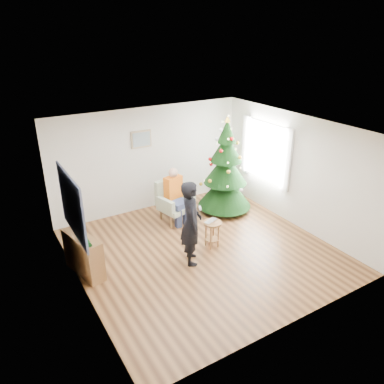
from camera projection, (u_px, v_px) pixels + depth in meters
floor at (203, 251)px, 7.87m from camera, size 5.00×5.00×0.00m
ceiling at (204, 129)px, 6.82m from camera, size 5.00×5.00×0.00m
wall_back at (149, 159)px, 9.31m from camera, size 5.00×0.00×5.00m
wall_front at (297, 255)px, 5.39m from camera, size 5.00×0.00×5.00m
wall_left at (76, 226)px, 6.17m from camera, size 0.00×5.00×5.00m
wall_right at (296, 171)px, 8.53m from camera, size 0.00×5.00×5.00m
window_panel at (266, 152)px, 9.22m from camera, size 0.04×1.30×1.40m
curtains at (265, 152)px, 9.20m from camera, size 0.05×1.75×1.50m
christmas_tree at (226, 170)px, 9.21m from camera, size 1.34×1.34×2.43m
stool at (212, 234)px, 7.92m from camera, size 0.39×0.39×0.58m
laptop at (212, 222)px, 7.79m from camera, size 0.37×0.30×0.03m
armchair at (175, 206)px, 8.98m from camera, size 0.88×0.84×1.01m
seated_person at (176, 195)px, 8.82m from camera, size 0.49×0.66×1.32m
standing_man at (191, 223)px, 7.19m from camera, size 0.62×0.74×1.72m
game_controller at (200, 208)px, 7.13m from camera, size 0.08×0.13×0.04m
console at (84, 255)px, 7.01m from camera, size 0.53×1.04×0.80m
garland at (81, 235)px, 6.84m from camera, size 0.14×0.90×0.14m
tapestry at (72, 205)px, 6.32m from camera, size 0.03×1.50×1.15m
framed_picture at (141, 139)px, 8.96m from camera, size 0.52×0.05×0.42m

